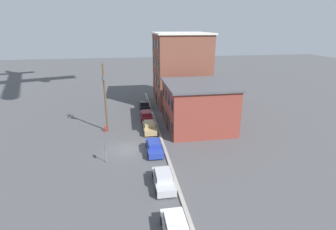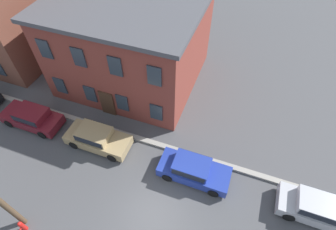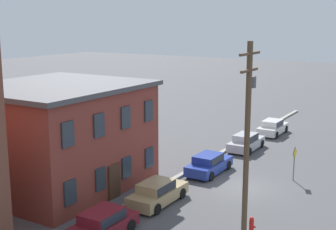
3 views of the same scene
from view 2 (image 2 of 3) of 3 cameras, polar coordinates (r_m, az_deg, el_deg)
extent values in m
plane|color=#4C4C4F|center=(16.11, -3.15, -20.69)|extent=(200.00, 200.00, 0.00)
cube|color=#9E998E|center=(17.91, 2.32, -7.77)|extent=(56.00, 0.36, 0.16)
cube|color=brown|center=(21.30, -7.94, 15.25)|extent=(10.34, 9.24, 6.53)
cube|color=#4C4C51|center=(19.60, -9.08, 23.49)|extent=(10.84, 9.74, 0.30)
cube|color=#2D3842|center=(21.34, -22.41, 5.94)|extent=(0.90, 0.10, 1.40)
cube|color=#2D3842|center=(19.43, -25.28, 12.86)|extent=(0.90, 0.10, 1.40)
cube|color=#2D3842|center=(19.93, -16.55, 4.41)|extent=(0.90, 0.10, 1.40)
cube|color=#2D3842|center=(17.87, -18.88, 11.77)|extent=(0.90, 0.10, 1.40)
cube|color=#2D3842|center=(18.77, -9.92, 2.61)|extent=(0.90, 0.10, 1.40)
cube|color=#2D3842|center=(16.57, -11.43, 10.32)|extent=(0.90, 0.10, 1.40)
cube|color=#2D3842|center=(17.91, -2.57, 0.57)|extent=(0.90, 0.10, 1.40)
cube|color=#2D3842|center=(15.59, -2.98, 8.45)|extent=(0.90, 0.10, 1.40)
cube|color=#472D1E|center=(19.69, -13.06, 2.47)|extent=(1.10, 0.10, 2.20)
cube|color=maroon|center=(21.39, -27.46, -0.67)|extent=(4.40, 1.80, 0.70)
cube|color=maroon|center=(20.84, -27.66, 0.28)|extent=(2.20, 1.51, 0.55)
cube|color=#1E232D|center=(20.84, -27.66, 0.28)|extent=(2.02, 1.58, 0.48)
cylinder|color=black|center=(22.17, -31.31, -1.57)|extent=(0.66, 0.22, 0.66)
cylinder|color=black|center=(22.78, -28.70, 1.53)|extent=(0.66, 0.22, 0.66)
cylinder|color=black|center=(20.34, -25.67, -3.85)|extent=(0.66, 0.22, 0.66)
cylinder|color=black|center=(21.00, -23.01, -0.41)|extent=(0.66, 0.22, 0.66)
cube|color=tan|center=(18.47, -14.90, -5.18)|extent=(4.40, 1.80, 0.70)
cube|color=tan|center=(18.07, -15.83, -3.84)|extent=(2.20, 1.51, 0.55)
cube|color=#1E232D|center=(18.07, -15.83, -3.84)|extent=(2.02, 1.58, 0.48)
cylinder|color=black|center=(18.45, -9.64, -4.88)|extent=(0.66, 0.22, 0.66)
cylinder|color=black|center=(17.70, -12.09, -9.06)|extent=(0.66, 0.22, 0.66)
cylinder|color=black|center=(19.66, -17.18, -2.36)|extent=(0.66, 0.22, 0.66)
cylinder|color=black|center=(18.96, -19.80, -6.14)|extent=(0.66, 0.22, 0.66)
cube|color=#233899|center=(16.67, 5.69, -12.11)|extent=(4.40, 1.80, 0.70)
cube|color=#233899|center=(16.14, 5.17, -10.86)|extent=(2.20, 1.51, 0.55)
cube|color=#1E232D|center=(16.14, 5.17, -10.86)|extent=(2.02, 1.58, 0.48)
cylinder|color=black|center=(17.23, 11.17, -11.38)|extent=(0.66, 0.22, 0.66)
cylinder|color=black|center=(16.43, 9.81, -16.32)|extent=(0.66, 0.22, 0.66)
cylinder|color=black|center=(17.42, 1.82, -8.71)|extent=(0.66, 0.22, 0.66)
cylinder|color=black|center=(16.63, -0.13, -13.40)|extent=(0.66, 0.22, 0.66)
cube|color=#B7B7BC|center=(17.73, 29.85, -17.51)|extent=(4.40, 1.80, 0.70)
cube|color=#B7B7BC|center=(17.15, 30.03, -16.52)|extent=(2.20, 1.51, 0.55)
cube|color=#1E232D|center=(17.15, 30.03, -16.52)|extent=(2.02, 1.58, 0.48)
cylinder|color=black|center=(17.86, 25.14, -14.51)|extent=(0.66, 0.22, 0.66)
cylinder|color=black|center=(17.08, 24.82, -19.46)|extent=(0.66, 0.22, 0.66)
cylinder|color=red|center=(17.35, -29.01, -20.46)|extent=(0.24, 0.24, 0.80)
sphere|color=red|center=(16.97, -29.60, -19.89)|extent=(0.22, 0.22, 0.22)
cylinder|color=red|center=(17.29, -29.41, -20.82)|extent=(0.10, 0.12, 0.10)
camera|label=1|loc=(28.20, 96.27, -8.19)|focal=28.00mm
camera|label=3|loc=(31.37, -78.74, 1.01)|focal=50.00mm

